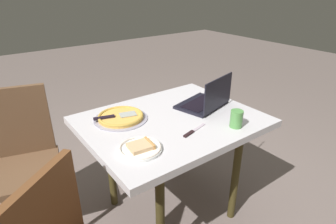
# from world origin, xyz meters

# --- Properties ---
(ground_plane) EXTENTS (12.00, 12.00, 0.00)m
(ground_plane) POSITION_xyz_m (0.00, 0.00, 0.00)
(ground_plane) COLOR slate
(dining_table) EXTENTS (1.07, 0.85, 0.75)m
(dining_table) POSITION_xyz_m (0.00, 0.00, 0.67)
(dining_table) COLOR silver
(dining_table) RESTS_ON ground_plane
(laptop) EXTENTS (0.38, 0.32, 0.22)m
(laptop) POSITION_xyz_m (0.30, 0.00, 0.79)
(laptop) COLOR black
(laptop) RESTS_ON dining_table
(pizza_plate) EXTENTS (0.22, 0.22, 0.04)m
(pizza_plate) POSITION_xyz_m (-0.34, -0.19, 0.76)
(pizza_plate) COLOR white
(pizza_plate) RESTS_ON dining_table
(pizza_tray) EXTENTS (0.33, 0.33, 0.03)m
(pizza_tray) POSITION_xyz_m (-0.26, 0.18, 0.76)
(pizza_tray) COLOR #9D9AAE
(pizza_tray) RESTS_ON dining_table
(table_knife) EXTENTS (0.20, 0.07, 0.01)m
(table_knife) POSITION_xyz_m (-0.01, -0.21, 0.75)
(table_knife) COLOR silver
(table_knife) RESTS_ON dining_table
(drink_cup) EXTENTS (0.07, 0.07, 0.10)m
(drink_cup) POSITION_xyz_m (0.24, -0.31, 0.80)
(drink_cup) COLOR #55984C
(drink_cup) RESTS_ON dining_table
(chair_far) EXTENTS (0.55, 0.55, 0.94)m
(chair_far) POSITION_xyz_m (-0.82, 0.51, 0.53)
(chair_far) COLOR brown
(chair_far) RESTS_ON ground_plane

